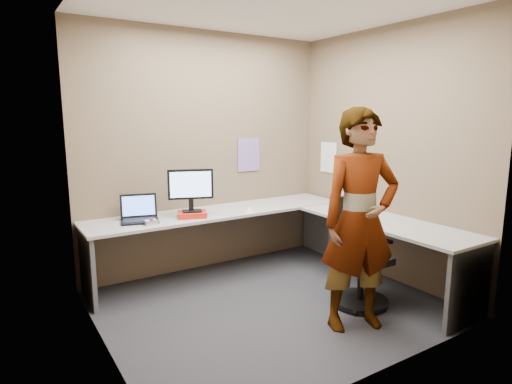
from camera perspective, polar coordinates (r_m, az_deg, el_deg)
ground at (r=4.21m, az=1.90°, el=-14.75°), size 3.00×3.00×0.00m
wall_back at (r=4.96m, az=-6.52°, el=5.24°), size 3.00×0.00×3.00m
wall_right at (r=4.84m, az=16.90°, el=4.74°), size 0.00×2.70×2.70m
wall_left at (r=3.24m, az=-20.46°, el=2.04°), size 0.00×2.70×2.70m
ceiling at (r=3.92m, az=2.15°, el=23.85°), size 3.00×3.00×0.00m
desk at (r=4.54m, az=3.77°, el=-4.96°), size 2.98×2.58×0.73m
paper_ream at (r=4.49m, az=-8.51°, el=-2.98°), size 0.35×0.30×0.06m
monitor at (r=4.45m, az=-8.70°, el=0.70°), size 0.45×0.21×0.44m
laptop at (r=4.45m, az=-15.30°, el=-2.87°), size 0.42×0.38×0.26m
trackball_mouse at (r=4.26m, az=-13.80°, el=-3.91°), size 0.12×0.08×0.07m
origami at (r=4.68m, az=-0.87°, el=-2.31°), size 0.10×0.10×0.06m
stapler at (r=5.07m, az=10.52°, el=-1.54°), size 0.15×0.07×0.05m
flower at (r=4.97m, az=13.55°, el=-0.52°), size 0.07×0.07×0.22m
calendar_purple at (r=5.22m, az=-0.99°, el=4.99°), size 0.30×0.01×0.40m
calendar_white at (r=5.47m, az=9.63°, el=4.57°), size 0.01×0.28×0.38m
sticky_note_a at (r=5.26m, az=12.08°, el=0.96°), size 0.01×0.07×0.07m
sticky_note_b at (r=5.31m, az=11.65°, el=-0.35°), size 0.01×0.07×0.07m
sticky_note_c at (r=5.23m, az=12.55°, el=-0.77°), size 0.01×0.07×0.07m
sticky_note_d at (r=5.37m, az=10.95°, el=0.87°), size 0.01×0.07×0.07m
office_chair at (r=4.21m, az=13.25°, el=-8.97°), size 0.53×0.53×1.00m
person at (r=3.62m, az=13.67°, el=-3.71°), size 0.77×0.62×1.84m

